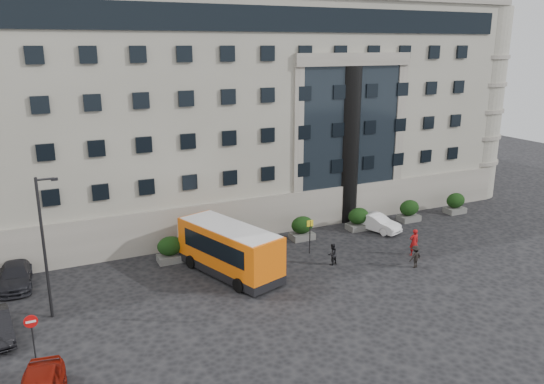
{
  "coord_description": "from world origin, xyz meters",
  "views": [
    {
      "loc": [
        -12.29,
        -26.23,
        14.6
      ],
      "look_at": [
        2.46,
        4.95,
        5.0
      ],
      "focal_mm": 35.0,
      "sensor_mm": 36.0,
      "label": 1
    }
  ],
  "objects": [
    {
      "name": "pedestrian_a",
      "position": [
        12.06,
        1.51,
        0.99
      ],
      "size": [
        0.78,
        0.57,
        1.98
      ],
      "primitive_type": "imported",
      "rotation": [
        0.0,
        0.0,
        3.01
      ],
      "color": "#A41011",
      "rests_on": "ground"
    },
    {
      "name": "entrance_column",
      "position": [
        12.0,
        10.3,
        6.5
      ],
      "size": [
        1.8,
        1.8,
        13.0
      ],
      "primitive_type": "cylinder",
      "color": "black",
      "rests_on": "ground"
    },
    {
      "name": "ground",
      "position": [
        0.0,
        0.0,
        0.0
      ],
      "size": [
        120.0,
        120.0,
        0.0
      ],
      "primitive_type": "plane",
      "color": "black",
      "rests_on": "ground"
    },
    {
      "name": "minibus",
      "position": [
        -0.98,
        4.18,
        1.8
      ],
      "size": [
        5.04,
        8.31,
        3.28
      ],
      "rotation": [
        0.0,
        0.0,
        0.32
      ],
      "color": "orange",
      "rests_on": "ground"
    },
    {
      "name": "hedge_e",
      "position": [
        16.8,
        7.8,
        0.93
      ],
      "size": [
        1.8,
        1.26,
        1.84
      ],
      "color": "#51514F",
      "rests_on": "ground"
    },
    {
      "name": "pedestrian_c",
      "position": [
        10.74,
        -0.24,
        0.78
      ],
      "size": [
        1.1,
        0.76,
        1.56
      ],
      "primitive_type": "imported",
      "rotation": [
        0.0,
        0.0,
        3.33
      ],
      "color": "black",
      "rests_on": "ground"
    },
    {
      "name": "hedge_c",
      "position": [
        6.4,
        7.8,
        0.93
      ],
      "size": [
        1.8,
        1.26,
        1.84
      ],
      "color": "#51514F",
      "rests_on": "ground"
    },
    {
      "name": "civic_building",
      "position": [
        6.0,
        22.0,
        9.0
      ],
      "size": [
        44.0,
        24.0,
        18.0
      ],
      "primitive_type": "cube",
      "color": "gray",
      "rests_on": "ground"
    },
    {
      "name": "hedge_d",
      "position": [
        11.6,
        7.8,
        0.93
      ],
      "size": [
        1.8,
        1.26,
        1.84
      ],
      "color": "#51514F",
      "rests_on": "ground"
    },
    {
      "name": "no_entry_sign",
      "position": [
        -13.0,
        -1.04,
        1.65
      ],
      "size": [
        0.64,
        0.16,
        2.32
      ],
      "color": "#262628",
      "rests_on": "ground"
    },
    {
      "name": "street_lamp",
      "position": [
        -11.94,
        3.0,
        4.37
      ],
      "size": [
        1.16,
        0.18,
        8.0
      ],
      "color": "#262628",
      "rests_on": "ground"
    },
    {
      "name": "pedestrian_b",
      "position": [
        5.9,
        2.56,
        0.76
      ],
      "size": [
        0.84,
        0.71,
        1.52
      ],
      "primitive_type": "imported",
      "rotation": [
        0.0,
        0.0,
        3.34
      ],
      "color": "black",
      "rests_on": "ground"
    },
    {
      "name": "parked_car_c",
      "position": [
        -13.78,
        8.23,
        0.68
      ],
      "size": [
        2.12,
        4.78,
        1.36
      ],
      "primitive_type": "imported",
      "rotation": [
        0.0,
        0.0,
        -0.04
      ],
      "color": "black",
      "rests_on": "ground"
    },
    {
      "name": "bus_stop_sign",
      "position": [
        5.5,
        5.0,
        1.73
      ],
      "size": [
        0.5,
        0.08,
        2.52
      ],
      "color": "#262628",
      "rests_on": "ground"
    },
    {
      "name": "white_taxi",
      "position": [
        12.77,
        7.0,
        0.68
      ],
      "size": [
        2.78,
        4.4,
        1.37
      ],
      "primitive_type": "imported",
      "rotation": [
        0.0,
        0.0,
        0.35
      ],
      "color": "white",
      "rests_on": "ground"
    },
    {
      "name": "hedge_b",
      "position": [
        1.2,
        7.8,
        0.93
      ],
      "size": [
        1.8,
        1.26,
        1.84
      ],
      "color": "#51514F",
      "rests_on": "ground"
    },
    {
      "name": "hedge_a",
      "position": [
        -4.0,
        7.8,
        0.93
      ],
      "size": [
        1.8,
        1.26,
        1.84
      ],
      "color": "#51514F",
      "rests_on": "ground"
    },
    {
      "name": "parked_car_d",
      "position": [
        -12.52,
        13.08,
        0.67
      ],
      "size": [
        2.3,
        4.85,
        1.34
      ],
      "primitive_type": "imported",
      "rotation": [
        0.0,
        0.0,
        -0.02
      ],
      "color": "black",
      "rests_on": "ground"
    },
    {
      "name": "hedge_f",
      "position": [
        22.0,
        7.8,
        0.93
      ],
      "size": [
        1.8,
        1.26,
        1.84
      ],
      "color": "#51514F",
      "rests_on": "ground"
    }
  ]
}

